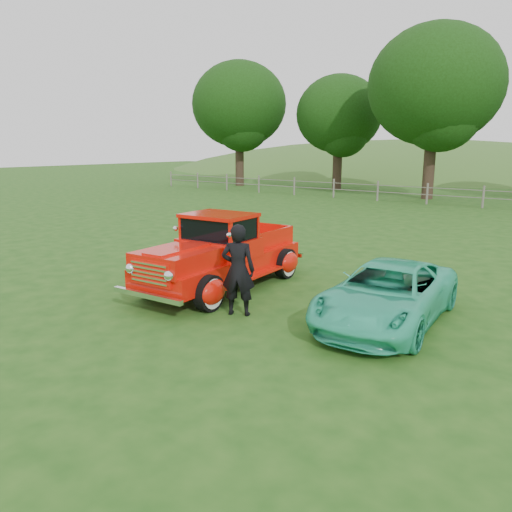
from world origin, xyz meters
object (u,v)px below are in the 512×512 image
Objects in this scene: tree_near_west at (435,86)px; red_pickup at (221,255)px; tree_far_west at (239,105)px; teal_sedan at (387,294)px; tree_mid_west at (339,114)px; man at (238,270)px.

tree_near_west reaches higher than red_pickup.
tree_far_west reaches higher than teal_sedan.
teal_sedan is at bearing -59.97° from tree_mid_west.
tree_mid_west is 30.33m from teal_sedan.
tree_far_west is at bearing -165.96° from tree_mid_west.
tree_near_west is 24.73m from teal_sedan.
tree_mid_west is at bearing 14.04° from tree_far_west.
tree_far_west is at bearing 124.32° from red_pickup.
red_pickup is at bearing -82.82° from tree_near_west.
red_pickup is at bearing -51.76° from tree_far_west.
red_pickup is at bearing -66.02° from man.
tree_far_west is 16.03m from tree_near_west.
red_pickup is at bearing -67.24° from tree_mid_west.
man is at bearing -51.00° from tree_far_west.
tree_mid_west reaches higher than man.
red_pickup is at bearing 176.34° from teal_sedan.
tree_far_west is 1.95× the size of red_pickup.
tree_near_west is 2.55× the size of teal_sedan.
red_pickup reaches higher than teal_sedan.
tree_mid_west is 30.29m from man.
tree_mid_west is at bearing -92.21° from man.
red_pickup is 2.78× the size of man.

